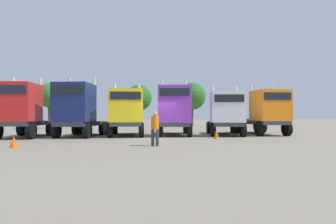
% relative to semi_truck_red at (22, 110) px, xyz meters
% --- Properties ---
extents(ground, '(200.00, 200.00, 0.00)m').
position_rel_semi_truck_red_xyz_m(ground, '(9.43, -1.68, -1.97)').
color(ground, gray).
extents(semi_truck_red, '(3.18, 6.13, 4.35)m').
position_rel_semi_truck_red_xyz_m(semi_truck_red, '(0.00, 0.00, 0.00)').
color(semi_truck_red, '#333338').
rests_on(semi_truck_red, ground).
extents(semi_truck_navy, '(3.82, 6.25, 4.42)m').
position_rel_semi_truck_red_xyz_m(semi_truck_navy, '(3.73, 0.12, 0.02)').
color(semi_truck_navy, '#333338').
rests_on(semi_truck_navy, ground).
extents(semi_truck_yellow, '(2.93, 6.16, 4.06)m').
position_rel_semi_truck_red_xyz_m(semi_truck_yellow, '(7.25, 0.29, -0.13)').
color(semi_truck_yellow, '#333338').
rests_on(semi_truck_yellow, ground).
extents(semi_truck_purple, '(3.54, 6.46, 4.36)m').
position_rel_semi_truck_red_xyz_m(semi_truck_purple, '(10.89, 0.15, -0.01)').
color(semi_truck_purple, '#333338').
rests_on(semi_truck_purple, ground).
extents(semi_truck_white, '(3.96, 6.56, 3.93)m').
position_rel_semi_truck_red_xyz_m(semi_truck_white, '(14.93, -0.29, -0.23)').
color(semi_truck_white, '#333338').
rests_on(semi_truck_white, ground).
extents(semi_truck_orange, '(2.91, 6.59, 4.13)m').
position_rel_semi_truck_red_xyz_m(semi_truck_orange, '(18.38, -0.15, -0.12)').
color(semi_truck_orange, '#333338').
rests_on(semi_truck_orange, ground).
extents(visitor_in_hivis, '(0.56, 0.56, 1.76)m').
position_rel_semi_truck_red_xyz_m(visitor_in_hivis, '(8.49, -6.81, -0.95)').
color(visitor_in_hivis, '#383838').
rests_on(visitor_in_hivis, ground).
extents(traffic_cone_near, '(0.36, 0.36, 0.57)m').
position_rel_semi_truck_red_xyz_m(traffic_cone_near, '(1.70, -6.40, -1.69)').
color(traffic_cone_near, '#F2590C').
rests_on(traffic_cone_near, ground).
extents(traffic_cone_far, '(0.36, 0.36, 0.62)m').
position_rel_semi_truck_red_xyz_m(traffic_cone_far, '(13.19, -2.90, -1.66)').
color(traffic_cone_far, '#F2590C').
rests_on(traffic_cone_far, ground).
extents(oak_far_left, '(3.02, 3.02, 5.60)m').
position_rel_semi_truck_red_xyz_m(oak_far_left, '(-1.75, 15.39, 2.08)').
color(oak_far_left, '#4C3823').
rests_on(oak_far_left, ground).
extents(oak_far_centre, '(3.82, 3.82, 6.17)m').
position_rel_semi_truck_red_xyz_m(oak_far_centre, '(9.62, 20.25, 2.27)').
color(oak_far_centre, '#4C3823').
rests_on(oak_far_centre, ground).
extents(oak_far_right, '(4.19, 4.19, 6.69)m').
position_rel_semi_truck_red_xyz_m(oak_far_right, '(17.75, 20.29, 2.61)').
color(oak_far_right, '#4C3823').
rests_on(oak_far_right, ground).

